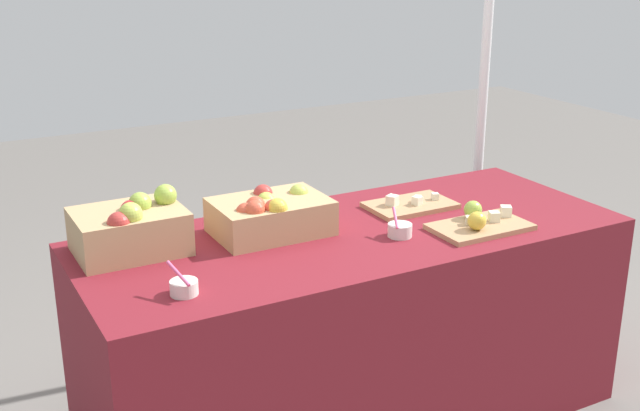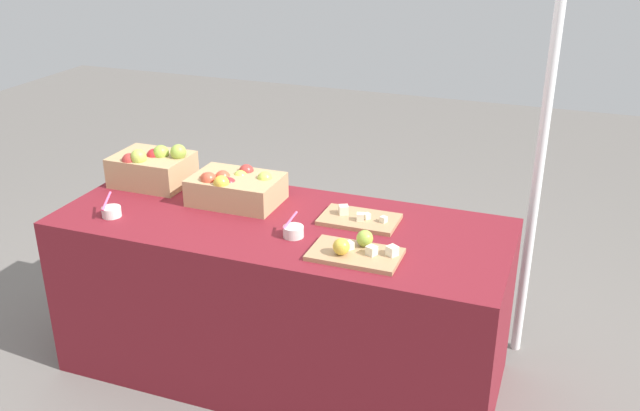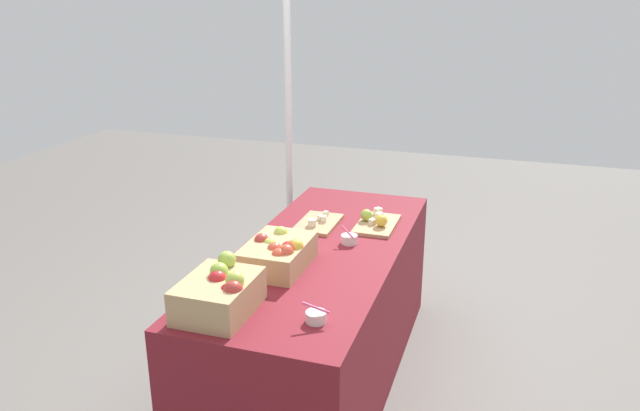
{
  "view_description": "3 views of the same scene",
  "coord_description": "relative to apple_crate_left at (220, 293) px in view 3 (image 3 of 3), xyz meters",
  "views": [
    {
      "loc": [
        -1.33,
        -2.2,
        1.71
      ],
      "look_at": [
        -0.14,
        -0.0,
        0.86
      ],
      "focal_mm": 44.76,
      "sensor_mm": 36.0,
      "label": 1
    },
    {
      "loc": [
        1.09,
        -2.44,
        1.97
      ],
      "look_at": [
        0.16,
        0.05,
        0.81
      ],
      "focal_mm": 39.53,
      "sensor_mm": 36.0,
      "label": 2
    },
    {
      "loc": [
        -2.67,
        -0.87,
        1.93
      ],
      "look_at": [
        0.08,
        0.03,
        0.94
      ],
      "focal_mm": 34.71,
      "sensor_mm": 36.0,
      "label": 3
    }
  ],
  "objects": [
    {
      "name": "ground_plane",
      "position": [
        0.73,
        -0.18,
        -0.82
      ],
      "size": [
        10.0,
        10.0,
        0.0
      ],
      "primitive_type": "plane",
      "color": "slate"
    },
    {
      "name": "table",
      "position": [
        0.73,
        -0.18,
        -0.45
      ],
      "size": [
        1.9,
        0.76,
        0.74
      ],
      "primitive_type": "cube",
      "color": "maroon",
      "rests_on": "ground_plane"
    },
    {
      "name": "tent_pole",
      "position": [
        1.71,
        0.36,
        0.24
      ],
      "size": [
        0.04,
        0.04,
        2.13
      ],
      "primitive_type": "cylinder",
      "color": "white",
      "rests_on": "ground_plane"
    },
    {
      "name": "sample_bowl_near",
      "position": [
        0.04,
        -0.38,
        -0.06
      ],
      "size": [
        0.08,
        0.1,
        0.09
      ],
      "color": "silver",
      "rests_on": "table"
    },
    {
      "name": "sample_bowl_mid",
      "position": [
        0.84,
        -0.29,
        -0.06
      ],
      "size": [
        0.08,
        0.09,
        0.1
      ],
      "color": "silver",
      "rests_on": "table"
    },
    {
      "name": "apple_crate_left",
      "position": [
        0.0,
        0.0,
        0.0
      ],
      "size": [
        0.34,
        0.26,
        0.2
      ],
      "color": "tan",
      "rests_on": "table"
    },
    {
      "name": "apple_crate_middle",
      "position": [
        0.46,
        -0.06,
        -0.01
      ],
      "size": [
        0.38,
        0.27,
        0.16
      ],
      "color": "tan",
      "rests_on": "table"
    },
    {
      "name": "cutting_board_back",
      "position": [
        1.04,
        -0.06,
        -0.07
      ],
      "size": [
        0.32,
        0.2,
        0.06
      ],
      "color": "tan",
      "rests_on": "table"
    },
    {
      "name": "cutting_board_front",
      "position": [
        1.12,
        -0.36,
        -0.06
      ],
      "size": [
        0.34,
        0.2,
        0.08
      ],
      "color": "tan",
      "rests_on": "table"
    }
  ]
}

